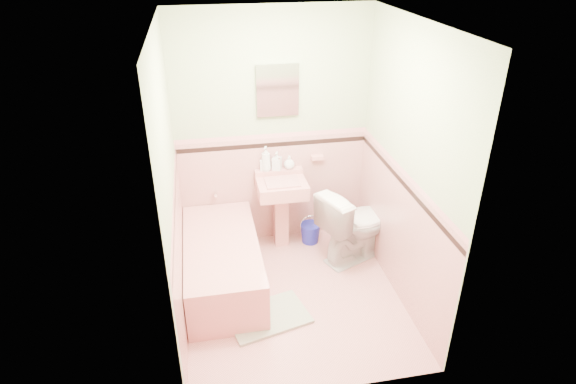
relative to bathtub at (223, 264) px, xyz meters
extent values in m
plane|color=#D9918E|center=(0.63, -0.33, -0.23)|extent=(2.20, 2.20, 0.00)
plane|color=white|center=(0.63, -0.33, 2.27)|extent=(2.20, 2.20, 0.00)
plane|color=beige|center=(0.63, 0.77, 1.02)|extent=(2.50, 0.00, 2.50)
plane|color=beige|center=(0.63, -1.43, 1.02)|extent=(2.50, 0.00, 2.50)
plane|color=beige|center=(-0.37, -0.33, 1.02)|extent=(0.00, 2.50, 2.50)
plane|color=beige|center=(1.63, -0.33, 1.02)|extent=(0.00, 2.50, 2.50)
plane|color=#DC9793|center=(0.63, 0.76, 0.38)|extent=(2.00, 0.00, 2.00)
plane|color=#DC9793|center=(0.63, -1.42, 0.38)|extent=(2.00, 0.00, 2.00)
plane|color=#DC9793|center=(-0.36, -0.33, 0.38)|extent=(0.00, 2.20, 2.20)
plane|color=#DC9793|center=(1.62, -0.33, 0.38)|extent=(0.00, 2.20, 2.20)
plane|color=black|center=(0.63, 0.75, 0.90)|extent=(2.00, 0.00, 2.00)
plane|color=black|center=(0.63, -1.41, 0.90)|extent=(2.00, 0.00, 2.00)
plane|color=black|center=(-0.35, -0.33, 0.89)|extent=(0.00, 2.20, 2.20)
plane|color=black|center=(1.61, -0.33, 0.89)|extent=(0.00, 2.20, 2.20)
plane|color=#D98C8E|center=(0.63, 0.75, 0.99)|extent=(2.00, 0.00, 2.00)
plane|color=#D98C8E|center=(0.63, -1.41, 0.99)|extent=(2.00, 0.00, 2.00)
plane|color=#D98C8E|center=(-0.35, -0.33, 1.00)|extent=(0.00, 2.20, 2.20)
plane|color=#D98C8E|center=(1.61, -0.33, 1.00)|extent=(0.00, 2.20, 2.20)
cube|color=#D48480|center=(0.00, 0.00, 0.00)|extent=(0.70, 1.50, 0.45)
cylinder|color=silver|center=(0.00, 0.72, 0.41)|extent=(0.04, 0.12, 0.04)
cylinder|color=silver|center=(0.68, 0.67, 0.72)|extent=(0.02, 0.02, 0.10)
cube|color=white|center=(0.68, 0.74, 1.47)|extent=(0.41, 0.04, 0.51)
cube|color=#D48480|center=(1.10, 0.73, 0.72)|extent=(0.13, 0.08, 0.04)
imported|color=#B2B2B2|center=(0.54, 0.71, 0.76)|extent=(0.13, 0.13, 0.27)
imported|color=#B2B2B2|center=(0.66, 0.71, 0.73)|extent=(0.12, 0.12, 0.20)
imported|color=#B2B2B2|center=(0.79, 0.71, 0.70)|extent=(0.13, 0.13, 0.14)
cylinder|color=white|center=(0.50, 0.71, 0.69)|extent=(0.05, 0.05, 0.12)
imported|color=white|center=(1.40, 0.19, 0.18)|extent=(0.91, 0.74, 0.81)
cube|color=gray|center=(0.35, -0.57, -0.21)|extent=(0.79, 0.62, 0.03)
cube|color=#BF1E59|center=(0.18, -0.49, -0.17)|extent=(0.14, 0.07, 0.05)
camera|label=1|loc=(-0.09, -3.90, 2.84)|focal=30.49mm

